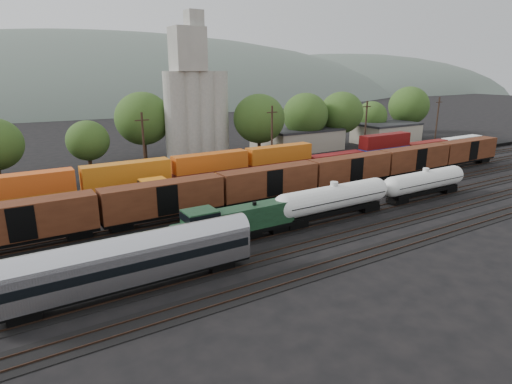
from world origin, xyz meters
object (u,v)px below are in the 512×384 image
orange_locomotive (183,190)px  passenger_coach (131,260)px  grain_silo (196,106)px  green_locomotive (233,222)px  tank_car_a (333,199)px

orange_locomotive → passenger_coach: bearing=-122.9°
orange_locomotive → grain_silo: grain_silo is taller
green_locomotive → tank_car_a: bearing=0.0°
tank_car_a → grain_silo: size_ratio=0.61×
green_locomotive → passenger_coach: 13.43m
green_locomotive → grain_silo: 44.35m
green_locomotive → orange_locomotive: size_ratio=0.94×
tank_car_a → passenger_coach: passenger_coach is taller
passenger_coach → orange_locomotive: bearing=57.1°
green_locomotive → grain_silo: grain_silo is taller
green_locomotive → passenger_coach: (-12.45, -5.00, 0.65)m
passenger_coach → orange_locomotive: (12.95, 20.00, -0.65)m
orange_locomotive → green_locomotive: bearing=-91.9°
orange_locomotive → grain_silo: size_ratio=0.57×
tank_car_a → grain_silo: grain_silo is taller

